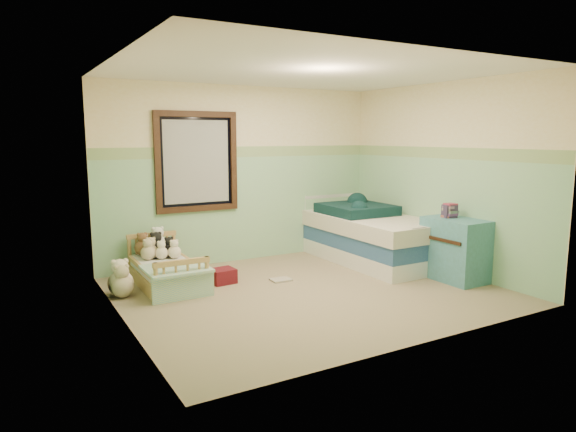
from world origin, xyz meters
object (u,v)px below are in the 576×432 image
plush_floor_tan (122,286)px  floor_book (281,280)px  plush_floor_cream (121,283)px  twin_bed_frame (371,254)px  dresser (455,249)px  red_pillow (223,276)px  toddler_bed_frame (166,279)px

plush_floor_tan → floor_book: 1.90m
plush_floor_cream → floor_book: (1.87, -0.37, -0.13)m
plush_floor_cream → twin_bed_frame: size_ratio=0.14×
plush_floor_cream → twin_bed_frame: (3.50, -0.14, -0.03)m
twin_bed_frame → dresser: (0.30, -1.27, 0.28)m
twin_bed_frame → floor_book: bearing=-171.7°
plush_floor_tan → twin_bed_frame: bearing=-1.0°
plush_floor_cream → dresser: 4.06m
plush_floor_cream → plush_floor_tan: size_ratio=1.13×
floor_book → dresser: bearing=-26.0°
red_pillow → plush_floor_tan: bearing=178.6°
red_pillow → floor_book: size_ratio=1.15×
dresser → plush_floor_cream: bearing=159.6°
toddler_bed_frame → red_pillow: (0.63, -0.25, 0.01)m
plush_floor_cream → red_pillow: 1.21m
plush_floor_cream → plush_floor_tan: plush_floor_cream is taller
plush_floor_cream → twin_bed_frame: plush_floor_cream is taller
plush_floor_cream → toddler_bed_frame: bearing=14.1°
toddler_bed_frame → floor_book: (1.30, -0.52, -0.07)m
twin_bed_frame → dresser: dresser is taller
twin_bed_frame → toddler_bed_frame: bearing=174.6°
plush_floor_cream → floor_book: size_ratio=1.16×
toddler_bed_frame → dresser: dresser is taller
toddler_bed_frame → floor_book: bearing=-21.6°
toddler_bed_frame → floor_book: 1.40m
toddler_bed_frame → plush_floor_tan: bearing=-158.8°
plush_floor_tan → twin_bed_frame: size_ratio=0.12×
plush_floor_cream → dresser: size_ratio=0.37×
plush_floor_tan → dresser: 4.03m
plush_floor_cream → twin_bed_frame: 3.50m
red_pillow → floor_book: (0.67, -0.27, -0.08)m
toddler_bed_frame → red_pillow: red_pillow is taller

